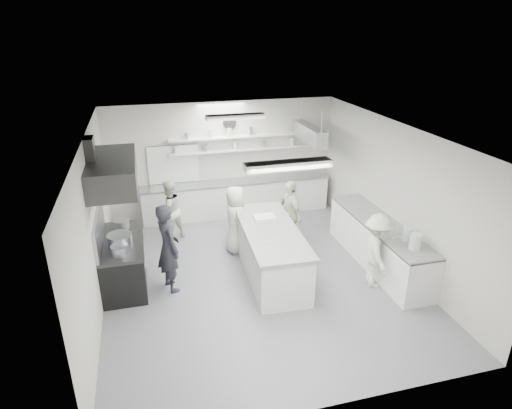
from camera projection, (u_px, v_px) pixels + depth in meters
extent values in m
cube|color=gray|center=(256.00, 275.00, 9.07)|extent=(6.00, 7.00, 0.02)
cube|color=white|center=(256.00, 132.00, 7.91)|extent=(6.00, 7.00, 0.02)
cube|color=silver|center=(223.00, 159.00, 11.61)|extent=(6.00, 0.04, 3.00)
cube|color=silver|center=(329.00, 317.00, 5.36)|extent=(6.00, 0.04, 3.00)
cube|color=silver|center=(94.00, 226.00, 7.78)|extent=(0.04, 7.00, 3.00)
cube|color=silver|center=(394.00, 194.00, 9.19)|extent=(0.04, 7.00, 3.00)
cube|color=black|center=(124.00, 263.00, 8.64)|extent=(0.80, 1.80, 0.90)
cube|color=#333333|center=(112.00, 172.00, 7.91)|extent=(0.85, 2.00, 0.50)
cube|color=white|center=(237.00, 198.00, 11.81)|extent=(5.00, 0.60, 0.92)
cube|color=white|center=(249.00, 149.00, 11.56)|extent=(4.20, 0.26, 0.04)
cube|color=white|center=(249.00, 136.00, 11.43)|extent=(4.20, 0.26, 0.04)
cube|color=black|center=(173.00, 164.00, 11.31)|extent=(1.30, 0.04, 1.00)
cylinder|color=white|center=(230.00, 123.00, 11.26)|extent=(0.32, 0.05, 0.32)
cube|color=white|center=(379.00, 244.00, 9.33)|extent=(0.74, 3.30, 0.94)
cube|color=#A2A5AE|center=(310.00, 134.00, 10.79)|extent=(0.30, 1.60, 0.40)
cube|color=white|center=(288.00, 165.00, 6.33)|extent=(1.30, 0.25, 0.10)
cube|color=white|center=(235.00, 117.00, 9.54)|extent=(1.30, 0.25, 0.10)
cube|color=white|center=(271.00, 253.00, 8.93)|extent=(1.11, 2.71, 0.98)
cylinder|color=#A2A5AE|center=(120.00, 242.00, 8.16)|extent=(0.46, 0.46, 0.30)
imported|color=#27272F|center=(168.00, 248.00, 8.30)|extent=(0.60, 0.75, 1.78)
imported|color=silver|center=(169.00, 210.00, 10.33)|extent=(0.89, 0.82, 1.47)
imported|color=silver|center=(236.00, 219.00, 9.75)|extent=(0.51, 0.77, 1.56)
imported|color=silver|center=(290.00, 214.00, 10.02)|extent=(0.54, 0.98, 1.58)
imported|color=silver|center=(377.00, 251.00, 8.46)|extent=(0.78, 1.08, 1.51)
imported|color=#A2A5AE|center=(267.00, 218.00, 9.28)|extent=(0.30, 0.30, 0.06)
imported|color=white|center=(264.00, 243.00, 8.19)|extent=(0.26, 0.26, 0.06)
imported|color=white|center=(398.00, 240.00, 8.43)|extent=(0.27, 0.27, 0.05)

